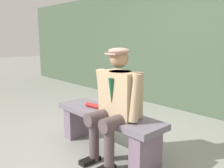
% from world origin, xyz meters
% --- Properties ---
extents(ground_plane, '(30.00, 30.00, 0.00)m').
position_xyz_m(ground_plane, '(0.00, 0.00, 0.00)').
color(ground_plane, gray).
extents(bench, '(1.50, 0.43, 0.49)m').
position_xyz_m(bench, '(0.00, 0.00, 0.33)').
color(bench, slate).
rests_on(bench, ground).
extents(seated_man, '(0.62, 0.58, 1.25)m').
position_xyz_m(seated_man, '(-0.22, 0.07, 0.69)').
color(seated_man, tan).
rests_on(seated_man, ground).
extents(rolled_magazine, '(0.22, 0.09, 0.05)m').
position_xyz_m(rolled_magazine, '(0.25, 0.01, 0.51)').
color(rolled_magazine, '#B21E1E').
rests_on(rolled_magazine, bench).
extents(stadium_wall, '(12.00, 0.24, 2.33)m').
position_xyz_m(stadium_wall, '(0.00, -2.24, 1.17)').
color(stadium_wall, '#455841').
rests_on(stadium_wall, ground).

